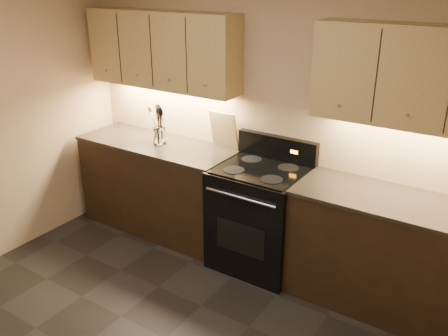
{
  "coord_description": "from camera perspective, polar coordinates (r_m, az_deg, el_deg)",
  "views": [
    {
      "loc": [
        1.84,
        -1.59,
        2.46
      ],
      "look_at": [
        -0.15,
        1.45,
        0.96
      ],
      "focal_mm": 38.0,
      "sensor_mm": 36.0,
      "label": 1
    }
  ],
  "objects": [
    {
      "name": "wall_back",
      "position": [
        4.19,
        5.85,
        6.23
      ],
      "size": [
        4.0,
        0.04,
        2.6
      ],
      "primitive_type": "cube",
      "color": "tan",
      "rests_on": "ground"
    },
    {
      "name": "counter_left",
      "position": [
        4.84,
        -7.84,
        -2.15
      ],
      "size": [
        1.62,
        0.62,
        0.93
      ],
      "color": "black",
      "rests_on": "ground"
    },
    {
      "name": "counter_right",
      "position": [
        3.9,
        18.94,
        -9.72
      ],
      "size": [
        1.46,
        0.62,
        0.93
      ],
      "color": "black",
      "rests_on": "ground"
    },
    {
      "name": "stove",
      "position": [
        4.21,
        4.35,
        -5.76
      ],
      "size": [
        0.76,
        0.68,
        1.14
      ],
      "color": "black",
      "rests_on": "ground"
    },
    {
      "name": "upper_cab_left",
      "position": [
        4.57,
        -7.48,
        13.92
      ],
      "size": [
        1.6,
        0.3,
        0.7
      ],
      "primitive_type": "cube",
      "color": "tan",
      "rests_on": "wall_back"
    },
    {
      "name": "upper_cab_right",
      "position": [
        3.56,
        22.3,
        10.07
      ],
      "size": [
        1.44,
        0.3,
        0.7
      ],
      "primitive_type": "cube",
      "color": "tan",
      "rests_on": "wall_back"
    },
    {
      "name": "outlet_plate",
      "position": [
        4.95,
        -7.79,
        6.49
      ],
      "size": [
        0.08,
        0.01,
        0.12
      ],
      "primitive_type": "cube",
      "color": "#B2B5BA",
      "rests_on": "wall_back"
    },
    {
      "name": "utensil_crock",
      "position": [
        4.62,
        -7.77,
        3.83
      ],
      "size": [
        0.17,
        0.17,
        0.16
      ],
      "color": "white",
      "rests_on": "counter_left"
    },
    {
      "name": "cutting_board",
      "position": [
        4.44,
        -0.03,
        4.64
      ],
      "size": [
        0.28,
        0.1,
        0.35
      ],
      "primitive_type": "cube",
      "rotation": [
        0.22,
        0.0,
        -0.02
      ],
      "color": "tan",
      "rests_on": "counter_left"
    },
    {
      "name": "wooden_spoon",
      "position": [
        4.6,
        -8.3,
        4.99
      ],
      "size": [
        0.1,
        0.13,
        0.32
      ],
      "primitive_type": null,
      "rotation": [
        -0.19,
        0.14,
        0.14
      ],
      "color": "tan",
      "rests_on": "utensil_crock"
    },
    {
      "name": "black_spoon",
      "position": [
        4.6,
        -7.64,
        5.26
      ],
      "size": [
        0.11,
        0.1,
        0.35
      ],
      "primitive_type": null,
      "rotation": [
        0.09,
        0.13,
        -0.13
      ],
      "color": "black",
      "rests_on": "utensil_crock"
    },
    {
      "name": "black_turner",
      "position": [
        4.57,
        -7.97,
        5.08
      ],
      "size": [
        0.14,
        0.17,
        0.35
      ],
      "primitive_type": null,
      "rotation": [
        -0.22,
        -0.04,
        0.4
      ],
      "color": "black",
      "rests_on": "utensil_crock"
    },
    {
      "name": "steel_spatula",
      "position": [
        4.58,
        -7.63,
        5.31
      ],
      "size": [
        0.24,
        0.11,
        0.37
      ],
      "primitive_type": null,
      "rotation": [
        0.03,
        -0.43,
        -0.15
      ],
      "color": "silver",
      "rests_on": "utensil_crock"
    },
    {
      "name": "steel_skimmer",
      "position": [
        4.56,
        -7.5,
        5.12
      ],
      "size": [
        0.17,
        0.14,
        0.37
      ],
      "primitive_type": null,
      "rotation": [
        -0.15,
        -0.24,
        -0.01
      ],
      "color": "silver",
      "rests_on": "utensil_crock"
    }
  ]
}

